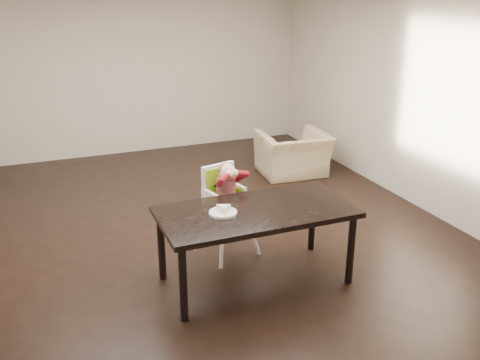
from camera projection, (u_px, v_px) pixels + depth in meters
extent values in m
plane|color=black|center=(189.00, 238.00, 6.04)|extent=(7.00, 7.00, 0.00)
cube|color=beige|center=(123.00, 72.00, 8.61)|extent=(6.00, 0.02, 2.70)
cube|color=beige|center=(395.00, 290.00, 2.53)|extent=(6.00, 0.02, 2.70)
cube|color=beige|center=(418.00, 99.00, 6.62)|extent=(0.02, 7.00, 2.70)
cube|color=black|center=(256.00, 212.00, 4.93)|extent=(1.80, 0.90, 0.05)
cylinder|color=black|center=(183.00, 284.00, 4.46)|extent=(0.07, 0.07, 0.70)
cylinder|color=black|center=(351.00, 250.00, 5.03)|extent=(0.07, 0.07, 0.70)
cylinder|color=black|center=(161.00, 246.00, 5.10)|extent=(0.07, 0.07, 0.70)
cylinder|color=black|center=(312.00, 219.00, 5.67)|extent=(0.07, 0.07, 0.70)
cylinder|color=white|center=(222.00, 241.00, 5.39)|extent=(0.05, 0.05, 0.53)
cylinder|color=white|center=(252.00, 231.00, 5.60)|extent=(0.05, 0.05, 0.53)
cylinder|color=white|center=(202.00, 228.00, 5.67)|extent=(0.05, 0.05, 0.53)
cylinder|color=white|center=(231.00, 219.00, 5.89)|extent=(0.05, 0.05, 0.53)
cube|color=white|center=(226.00, 206.00, 5.54)|extent=(0.45, 0.43, 0.05)
cube|color=#8AC519|center=(226.00, 203.00, 5.53)|extent=(0.37, 0.35, 0.03)
cube|color=white|center=(218.00, 182.00, 5.58)|extent=(0.38, 0.14, 0.40)
cube|color=#8AC519|center=(220.00, 184.00, 5.56)|extent=(0.32, 0.10, 0.36)
cube|color=black|center=(219.00, 187.00, 5.47)|extent=(0.07, 0.17, 0.02)
cube|color=black|center=(228.00, 185.00, 5.54)|extent=(0.07, 0.17, 0.02)
cylinder|color=#AF141C|center=(226.00, 190.00, 5.48)|extent=(0.27, 0.27, 0.26)
sphere|color=beige|center=(227.00, 172.00, 5.39)|extent=(0.21, 0.21, 0.17)
ellipsoid|color=brown|center=(226.00, 169.00, 5.41)|extent=(0.21, 0.20, 0.13)
sphere|color=beige|center=(230.00, 174.00, 5.31)|extent=(0.09, 0.09, 0.08)
sphere|color=beige|center=(235.00, 173.00, 5.34)|extent=(0.09, 0.09, 0.08)
cylinder|color=white|center=(223.00, 213.00, 4.82)|extent=(0.32, 0.32, 0.02)
torus|color=white|center=(223.00, 212.00, 4.82)|extent=(0.32, 0.32, 0.01)
imported|color=tan|center=(293.00, 147.00, 7.89)|extent=(1.02, 0.70, 0.85)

